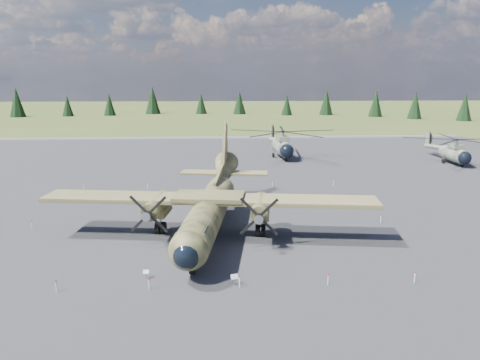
{
  "coord_description": "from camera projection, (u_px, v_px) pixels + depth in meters",
  "views": [
    {
      "loc": [
        0.31,
        -42.5,
        13.7
      ],
      "look_at": [
        2.95,
        2.0,
        4.0
      ],
      "focal_mm": 35.0,
      "sensor_mm": 36.0,
      "label": 1
    }
  ],
  "objects": [
    {
      "name": "ground",
      "position": [
        210.0,
        226.0,
        44.35
      ],
      "size": [
        500.0,
        500.0,
        0.0
      ],
      "primitive_type": "plane",
      "color": "#505124",
      "rests_on": "ground"
    },
    {
      "name": "helicopter_mid",
      "position": [
        455.0,
        146.0,
        75.52
      ],
      "size": [
        16.64,
        19.65,
        4.23
      ],
      "rotation": [
        0.0,
        0.0,
        -0.0
      ],
      "color": "gray",
      "rests_on": "ground"
    },
    {
      "name": "info_placard_left",
      "position": [
        146.0,
        273.0,
        32.66
      ],
      "size": [
        0.41,
        0.2,
        0.63
      ],
      "rotation": [
        0.0,
        0.0,
        -0.09
      ],
      "color": "gray",
      "rests_on": "ground"
    },
    {
      "name": "transport_plane",
      "position": [
        211.0,
        203.0,
        41.8
      ],
      "size": [
        29.22,
        26.36,
        9.61
      ],
      "rotation": [
        0.0,
        0.0,
        -0.14
      ],
      "color": "#34361D",
      "rests_on": "ground"
    },
    {
      "name": "info_placard_right",
      "position": [
        234.0,
        278.0,
        31.59
      ],
      "size": [
        0.53,
        0.33,
        0.77
      ],
      "rotation": [
        0.0,
        0.0,
        0.26
      ],
      "color": "gray",
      "rests_on": "ground"
    },
    {
      "name": "helicopter_near",
      "position": [
        283.0,
        139.0,
        81.24
      ],
      "size": [
        20.09,
        23.09,
        4.87
      ],
      "rotation": [
        0.0,
        0.0,
        0.05
      ],
      "color": "gray",
      "rests_on": "ground"
    },
    {
      "name": "barrier_fence",
      "position": [
        205.0,
        221.0,
        44.14
      ],
      "size": [
        33.12,
        29.62,
        0.85
      ],
      "color": "silver",
      "rests_on": "ground"
    },
    {
      "name": "treeline",
      "position": [
        158.0,
        208.0,
        32.64
      ],
      "size": [
        299.83,
        300.94,
        10.98
      ],
      "color": "black",
      "rests_on": "ground"
    },
    {
      "name": "apron",
      "position": [
        210.0,
        199.0,
        54.1
      ],
      "size": [
        120.0,
        120.0,
        0.04
      ],
      "primitive_type": "cube",
      "color": "slate",
      "rests_on": "ground"
    }
  ]
}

